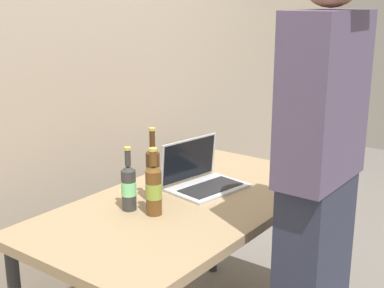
% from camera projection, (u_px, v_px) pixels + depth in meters
% --- Properties ---
extents(desk, '(1.48, 0.78, 0.75)m').
position_uv_depth(desk, '(188.00, 215.00, 2.34)').
color(desk, '#9E8460').
rests_on(desk, ground).
extents(laptop, '(0.39, 0.32, 0.22)m').
position_uv_depth(laptop, '(201.00, 177.00, 2.48)').
color(laptop, '#B7BABC').
rests_on(laptop, desk).
extents(beer_bottle_amber, '(0.07, 0.07, 0.28)m').
position_uv_depth(beer_bottle_amber, '(154.00, 188.00, 2.15)').
color(beer_bottle_amber, brown).
rests_on(beer_bottle_amber, desk).
extents(beer_bottle_dark, '(0.06, 0.06, 0.33)m').
position_uv_depth(beer_bottle_dark, '(153.00, 173.00, 2.29)').
color(beer_bottle_dark, '#472B14').
rests_on(beer_bottle_dark, desk).
extents(beer_bottle_green, '(0.06, 0.06, 0.27)m').
position_uv_depth(beer_bottle_green, '(129.00, 186.00, 2.20)').
color(beer_bottle_green, '#333333').
rests_on(beer_bottle_green, desk).
extents(person_figure, '(0.41, 0.29, 1.83)m').
position_uv_depth(person_figure, '(318.00, 183.00, 1.91)').
color(person_figure, '#2D3347').
rests_on(person_figure, ground).
extents(back_wall, '(6.00, 0.10, 2.60)m').
position_uv_depth(back_wall, '(73.00, 64.00, 2.59)').
color(back_wall, tan).
rests_on(back_wall, ground).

